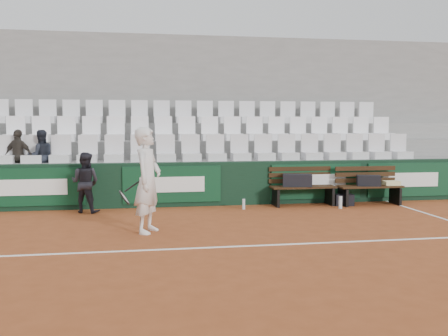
# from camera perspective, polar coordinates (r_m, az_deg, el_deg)

# --- Properties ---
(ground) EXTENTS (80.00, 80.00, 0.00)m
(ground) POSITION_cam_1_polar(r_m,az_deg,el_deg) (7.64, -2.50, -9.14)
(ground) COLOR brown
(ground) RESTS_ON ground
(court_baseline) EXTENTS (18.00, 0.06, 0.01)m
(court_baseline) POSITION_cam_1_polar(r_m,az_deg,el_deg) (7.64, -2.50, -9.11)
(court_baseline) COLOR white
(court_baseline) RESTS_ON ground
(back_barrier) EXTENTS (18.00, 0.34, 1.00)m
(back_barrier) POSITION_cam_1_polar(r_m,az_deg,el_deg) (11.47, -4.65, -1.85)
(back_barrier) COLOR black
(back_barrier) RESTS_ON ground
(grandstand_tier_front) EXTENTS (18.00, 0.95, 1.00)m
(grandstand_tier_front) POSITION_cam_1_polar(r_m,az_deg,el_deg) (12.09, -5.23, -1.51)
(grandstand_tier_front) COLOR gray
(grandstand_tier_front) RESTS_ON ground
(grandstand_tier_mid) EXTENTS (18.00, 0.95, 1.45)m
(grandstand_tier_mid) POSITION_cam_1_polar(r_m,az_deg,el_deg) (13.01, -5.56, -0.05)
(grandstand_tier_mid) COLOR gray
(grandstand_tier_mid) RESTS_ON ground
(grandstand_tier_back) EXTENTS (18.00, 0.95, 1.90)m
(grandstand_tier_back) POSITION_cam_1_polar(r_m,az_deg,el_deg) (13.94, -5.85, 1.21)
(grandstand_tier_back) COLOR gray
(grandstand_tier_back) RESTS_ON ground
(grandstand_rear_wall) EXTENTS (18.00, 0.30, 4.40)m
(grandstand_rear_wall) POSITION_cam_1_polar(r_m,az_deg,el_deg) (14.54, -6.06, 6.29)
(grandstand_rear_wall) COLOR gray
(grandstand_rear_wall) RESTS_ON ground
(seat_row_front) EXTENTS (11.90, 0.44, 0.63)m
(seat_row_front) POSITION_cam_1_polar(r_m,az_deg,el_deg) (11.85, -5.20, 2.32)
(seat_row_front) COLOR silver
(seat_row_front) RESTS_ON grandstand_tier_front
(seat_row_mid) EXTENTS (11.90, 0.44, 0.63)m
(seat_row_mid) POSITION_cam_1_polar(r_m,az_deg,el_deg) (12.79, -5.55, 4.53)
(seat_row_mid) COLOR white
(seat_row_mid) RESTS_ON grandstand_tier_mid
(seat_row_back) EXTENTS (11.90, 0.44, 0.63)m
(seat_row_back) POSITION_cam_1_polar(r_m,az_deg,el_deg) (13.74, -5.85, 6.43)
(seat_row_back) COLOR silver
(seat_row_back) RESTS_ON grandstand_tier_back
(bench_left) EXTENTS (1.50, 0.56, 0.45)m
(bench_left) POSITION_cam_1_polar(r_m,az_deg,el_deg) (11.66, 9.00, -3.15)
(bench_left) COLOR #301E0E
(bench_left) RESTS_ON ground
(bench_right) EXTENTS (1.50, 0.56, 0.45)m
(bench_right) POSITION_cam_1_polar(r_m,az_deg,el_deg) (12.09, 16.29, -3.00)
(bench_right) COLOR #341F0F
(bench_right) RESTS_ON ground
(sports_bag_left) EXTENTS (0.71, 0.44, 0.28)m
(sports_bag_left) POSITION_cam_1_polar(r_m,az_deg,el_deg) (11.53, 8.37, -1.40)
(sports_bag_left) COLOR black
(sports_bag_left) RESTS_ON bench_left
(sports_bag_right) EXTENTS (0.57, 0.39, 0.24)m
(sports_bag_right) POSITION_cam_1_polar(r_m,az_deg,el_deg) (11.99, 16.20, -1.39)
(sports_bag_right) COLOR black
(sports_bag_right) RESTS_ON bench_right
(towel) EXTENTS (0.37, 0.28, 0.10)m
(towel) POSITION_cam_1_polar(r_m,az_deg,el_deg) (12.30, 18.58, -1.64)
(towel) COLOR #EDE499
(towel) RESTS_ON bench_right
(sports_bag_ground) EXTENTS (0.45, 0.30, 0.26)m
(sports_bag_ground) POSITION_cam_1_polar(r_m,az_deg,el_deg) (11.87, 13.53, -3.56)
(sports_bag_ground) COLOR black
(sports_bag_ground) RESTS_ON ground
(water_bottle_near) EXTENTS (0.06, 0.06, 0.23)m
(water_bottle_near) POSITION_cam_1_polar(r_m,az_deg,el_deg) (11.02, 2.26, -4.14)
(water_bottle_near) COLOR silver
(water_bottle_near) RESTS_ON ground
(water_bottle_far) EXTENTS (0.08, 0.08, 0.28)m
(water_bottle_far) POSITION_cam_1_polar(r_m,az_deg,el_deg) (11.40, 13.16, -3.85)
(water_bottle_far) COLOR silver
(water_bottle_far) RESTS_ON ground
(tennis_player) EXTENTS (0.82, 0.78, 1.82)m
(tennis_player) POSITION_cam_1_polar(r_m,az_deg,el_deg) (8.66, -8.72, -1.40)
(tennis_player) COLOR silver
(tennis_player) RESTS_ON ground
(ball_kid) EXTENTS (0.76, 0.68, 1.28)m
(ball_kid) POSITION_cam_1_polar(r_m,az_deg,el_deg) (10.95, -15.58, -1.60)
(ball_kid) COLOR black
(ball_kid) RESTS_ON ground
(spectator_b) EXTENTS (0.77, 0.56, 1.21)m
(spectator_b) POSITION_cam_1_polar(r_m,az_deg,el_deg) (12.16, -22.47, 3.39)
(spectator_b) COLOR #312D27
(spectator_b) RESTS_ON grandstand_tier_front
(spectator_c) EXTENTS (0.69, 0.61, 1.19)m
(spectator_c) POSITION_cam_1_polar(r_m,az_deg,el_deg) (12.06, -20.25, 3.42)
(spectator_c) COLOR black
(spectator_c) RESTS_ON grandstand_tier_front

